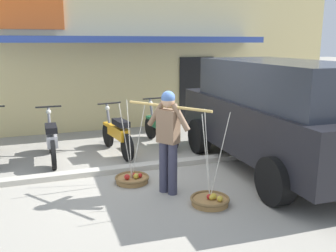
% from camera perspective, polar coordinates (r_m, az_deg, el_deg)
% --- Properties ---
extents(ground_plane, '(90.00, 90.00, 0.00)m').
position_cam_1_polar(ground_plane, '(6.82, -1.30, -8.28)').
color(ground_plane, '#9E998C').
extents(sidewalk_curb, '(20.00, 0.24, 0.10)m').
position_cam_1_polar(sidewalk_curb, '(7.43, -3.03, -6.09)').
color(sidewalk_curb, '#BAB4A5').
rests_on(sidewalk_curb, ground).
extents(fruit_vendor, '(0.93, 1.32, 1.70)m').
position_cam_1_polar(fruit_vendor, '(5.98, 0.03, -1.46)').
color(fruit_vendor, '#38384C').
rests_on(fruit_vendor, ground).
extents(fruit_basket_left_side, '(0.61, 0.61, 1.45)m').
position_cam_1_polar(fruit_basket_left_side, '(6.72, -5.49, -7.96)').
color(fruit_basket_left_side, '#9E7542').
rests_on(fruit_basket_left_side, ground).
extents(fruit_basket_right_side, '(0.61, 0.61, 1.45)m').
position_cam_1_polar(fruit_basket_right_side, '(5.88, 6.44, -11.11)').
color(fruit_basket_right_side, '#9E7542').
rests_on(fruit_basket_right_side, ground).
extents(motorcycle_second_in_row, '(0.54, 1.82, 1.09)m').
position_cam_1_polar(motorcycle_second_in_row, '(8.15, -17.33, -2.00)').
color(motorcycle_second_in_row, black).
rests_on(motorcycle_second_in_row, ground).
extents(motorcycle_third_in_row, '(0.54, 1.81, 1.09)m').
position_cam_1_polar(motorcycle_third_in_row, '(8.34, -7.73, -1.21)').
color(motorcycle_third_in_row, black).
rests_on(motorcycle_third_in_row, ground).
extents(motorcycle_end_of_row, '(0.54, 1.82, 1.09)m').
position_cam_1_polar(motorcycle_end_of_row, '(9.00, -1.07, -0.06)').
color(motorcycle_end_of_row, black).
rests_on(motorcycle_end_of_row, ground).
extents(parked_truck, '(2.25, 4.85, 2.10)m').
position_cam_1_polar(parked_truck, '(7.41, 16.28, 2.01)').
color(parked_truck, black).
rests_on(parked_truck, ground).
extents(storefront_building, '(13.00, 6.00, 4.20)m').
position_cam_1_polar(storefront_building, '(13.12, -8.12, 11.10)').
color(storefront_building, '#DBC684').
rests_on(storefront_building, ground).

